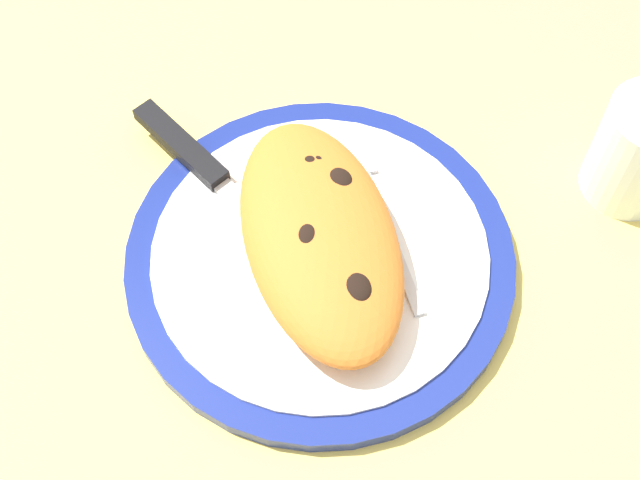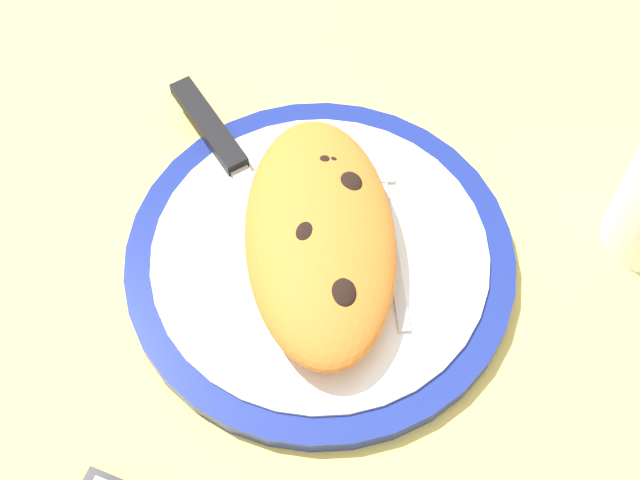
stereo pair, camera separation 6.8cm
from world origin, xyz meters
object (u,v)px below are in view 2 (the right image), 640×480
(calzone, at_px, (314,234))
(fork, at_px, (387,215))
(plate, at_px, (320,259))
(knife, at_px, (226,150))

(calzone, distance_m, fork, 0.07)
(plate, height_order, fork, fork)
(plate, distance_m, calzone, 0.03)
(plate, bearing_deg, calzone, 58.35)
(plate, bearing_deg, fork, -55.01)
(knife, bearing_deg, calzone, -138.94)
(calzone, xyz_separation_m, fork, (0.03, -0.06, -0.02))
(fork, bearing_deg, knife, 67.38)
(fork, distance_m, knife, 0.15)
(calzone, height_order, knife, calzone)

